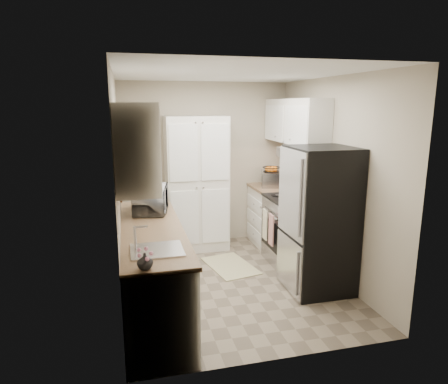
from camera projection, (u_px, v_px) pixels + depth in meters
The scene contains 16 objects.
ground at pixel (232, 281), 4.99m from camera, with size 3.20×3.20×0.00m, color #7A6B56.
room_shell at pixel (231, 152), 4.62m from camera, with size 2.64×3.24×2.52m.
pantry_cabinet at pixel (196, 184), 5.97m from camera, with size 0.90×0.55×2.00m, color silver.
base_cabinet_left at pixel (153, 270), 4.25m from camera, with size 0.60×2.30×0.88m, color silver.
countertop_left at pixel (151, 229), 4.15m from camera, with size 0.63×2.33×0.04m, color #846647.
base_cabinet_right at pixel (273, 217), 6.25m from camera, with size 0.60×0.80×0.88m, color silver.
countertop_right at pixel (274, 188), 6.15m from camera, with size 0.63×0.83×0.04m, color #846647.
electric_range at pixel (293, 230), 5.48m from camera, with size 0.71×0.78×1.13m.
refrigerator at pixel (319, 220), 4.64m from camera, with size 0.70×0.72×1.70m, color #B7B7BC.
microwave at pixel (151, 200), 4.68m from camera, with size 0.55×0.37×0.30m, color silver.
wine_bottle at pixel (139, 194), 4.88m from camera, with size 0.09×0.09×0.34m, color black.
flower_vase at pixel (145, 261), 3.07m from camera, with size 0.12×0.12×0.13m, color silver.
cutting_board at pixel (159, 189), 5.22m from camera, with size 0.02×0.26×0.33m, color #4C9B40.
toaster_oven at pixel (272, 179), 6.18m from camera, with size 0.32×0.40×0.23m, color #A3A2A7.
fruit_basket at pixel (271, 168), 6.11m from camera, with size 0.26×0.26×0.11m, color orange, non-canonical shape.
kitchen_mat at pixel (230, 266), 5.45m from camera, with size 0.53×0.85×0.01m, color #C7BE88.
Camera 1 is at (-1.22, -4.46, 2.17)m, focal length 32.00 mm.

